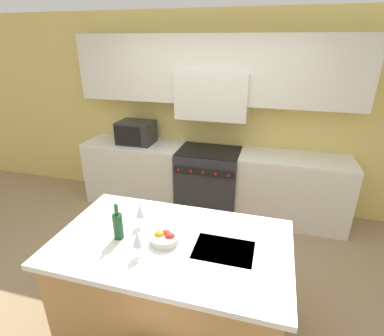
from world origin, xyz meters
TOP-DOWN VIEW (x-y plane):
  - ground_plane at (0.00, 0.00)m, footprint 10.00×10.00m
  - back_cabinetry at (0.00, 1.84)m, footprint 10.00×0.46m
  - back_counter at (0.00, 1.60)m, footprint 3.72×0.62m
  - range_stove at (-0.00, 1.57)m, footprint 0.85×0.70m
  - microwave at (-1.09, 1.59)m, footprint 0.50×0.39m
  - kitchen_island at (0.15, -0.42)m, footprint 1.82×1.08m
  - wine_bottle at (-0.26, -0.50)m, footprint 0.08×0.08m
  - wine_glass_near at (-0.02, -0.65)m, footprint 0.07×0.07m
  - wine_glass_far at (-0.17, -0.30)m, footprint 0.07×0.07m
  - fruit_bowl at (0.10, -0.45)m, footprint 0.22×0.22m

SIDE VIEW (x-z plane):
  - ground_plane at x=0.00m, z-range 0.00..0.00m
  - kitchen_island at x=0.15m, z-range 0.00..0.90m
  - range_stove at x=0.00m, z-range 0.00..0.93m
  - back_counter at x=0.00m, z-range 0.00..0.93m
  - fruit_bowl at x=0.10m, z-range 0.89..0.98m
  - wine_bottle at x=-0.26m, z-range 0.86..1.16m
  - wine_glass_near at x=-0.02m, z-range 0.93..1.14m
  - wine_glass_far at x=-0.17m, z-range 0.93..1.14m
  - microwave at x=-1.09m, z-range 0.93..1.25m
  - back_cabinetry at x=0.00m, z-range 0.25..2.95m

